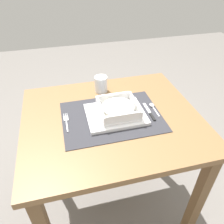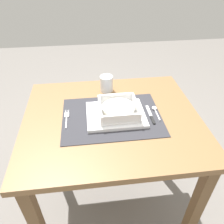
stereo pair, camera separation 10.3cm
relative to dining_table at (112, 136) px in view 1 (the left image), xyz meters
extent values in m
plane|color=slate|center=(0.00, 0.00, -0.63)|extent=(6.00, 6.00, 0.00)
cube|color=brown|center=(0.00, 0.00, 0.11)|extent=(0.84, 0.71, 0.03)
cube|color=brown|center=(0.37, -0.31, -0.27)|extent=(0.05, 0.05, 0.72)
cube|color=brown|center=(-0.37, 0.31, -0.27)|extent=(0.05, 0.05, 0.72)
cube|color=brown|center=(0.37, 0.31, -0.27)|extent=(0.05, 0.05, 0.72)
cube|color=#2D2D33|center=(0.00, 0.00, 0.12)|extent=(0.46, 0.34, 0.00)
cube|color=white|center=(0.02, 0.00, 0.13)|extent=(0.27, 0.22, 0.02)
cube|color=white|center=(0.03, 0.00, 0.15)|extent=(0.18, 0.18, 0.01)
cube|color=white|center=(-0.05, 0.00, 0.17)|extent=(0.01, 0.18, 0.04)
cube|color=white|center=(0.11, 0.00, 0.17)|extent=(0.01, 0.18, 0.04)
cube|color=white|center=(0.03, -0.08, 0.17)|extent=(0.16, 0.01, 0.04)
cube|color=white|center=(0.03, 0.09, 0.17)|extent=(0.16, 0.01, 0.04)
cylinder|color=silver|center=(0.03, 0.00, 0.17)|extent=(0.15, 0.15, 0.03)
cube|color=silver|center=(-0.21, -0.02, 0.13)|extent=(0.01, 0.08, 0.00)
cube|color=silver|center=(-0.21, 0.03, 0.13)|extent=(0.02, 0.04, 0.00)
cylinder|color=silver|center=(-0.22, 0.06, 0.13)|extent=(0.00, 0.02, 0.00)
cylinder|color=silver|center=(-0.21, 0.06, 0.13)|extent=(0.00, 0.02, 0.00)
cylinder|color=silver|center=(-0.20, 0.06, 0.13)|extent=(0.00, 0.02, 0.00)
cube|color=silver|center=(0.22, -0.02, 0.13)|extent=(0.01, 0.08, 0.00)
ellipsoid|color=silver|center=(0.22, 0.03, 0.13)|extent=(0.02, 0.03, 0.01)
cube|color=black|center=(0.18, -0.06, 0.13)|extent=(0.01, 0.06, 0.01)
cube|color=silver|center=(0.18, 0.02, 0.13)|extent=(0.01, 0.09, 0.00)
cylinder|color=white|center=(0.00, 0.24, 0.17)|extent=(0.07, 0.07, 0.09)
cylinder|color=maroon|center=(0.00, 0.24, 0.16)|extent=(0.06, 0.06, 0.06)
camera|label=1|loc=(-0.20, -0.80, 0.78)|focal=35.54mm
camera|label=2|loc=(-0.10, -0.82, 0.78)|focal=35.54mm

